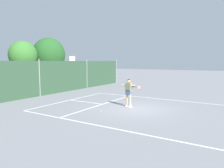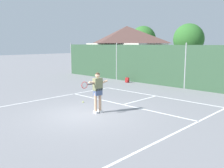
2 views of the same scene
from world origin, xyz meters
name	(u,v)px [view 1 (image 1 of 2)]	position (x,y,z in m)	size (l,w,h in m)	color
ground_plane	(135,108)	(0.00, 0.00, 0.00)	(120.00, 120.00, 0.00)	gray
court_markings	(126,107)	(0.00, 0.65, 0.00)	(8.30, 11.10, 0.01)	white
chainlink_fence	(39,79)	(0.00, 9.00, 1.52)	(26.09, 0.09, 3.19)	#2D4C33
basketball_hoop	(72,67)	(5.59, 10.36, 2.31)	(0.90, 0.67, 3.55)	#284CB2
treeline_backdrop	(6,54)	(3.68, 19.78, 3.85)	(26.80, 4.66, 6.61)	brown
tennis_player	(129,90)	(0.19, 0.52, 1.11)	(0.31, 1.44, 1.85)	silver
tennis_ball	(101,111)	(-1.86, 1.35, 0.03)	(0.07, 0.07, 0.07)	#CCE033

